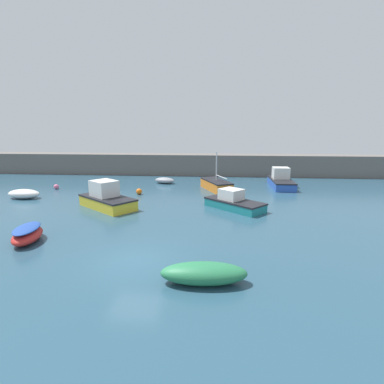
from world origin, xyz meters
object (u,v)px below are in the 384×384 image
dinghy_near_pier (165,180)px  mooring_buoy_pink (56,187)px  sailboat_twin_hulled (216,185)px  cabin_cruiser_white (107,198)px  rowboat_with_red_cover (27,234)px  rowboat_white_midwater (24,194)px  motorboat_grey_hull (234,202)px  motorboat_with_cabin (281,181)px  mooring_buoy_orange (139,191)px  rowboat_blue_near (204,273)px

dinghy_near_pier → mooring_buoy_pink: 11.27m
sailboat_twin_hulled → cabin_cruiser_white: (-8.46, -7.58, 0.23)m
rowboat_with_red_cover → cabin_cruiser_white: cabin_cruiser_white is taller
dinghy_near_pier → mooring_buoy_pink: dinghy_near_pier is taller
rowboat_white_midwater → sailboat_twin_hulled: bearing=19.3°
motorboat_grey_hull → motorboat_with_cabin: (5.39, 9.27, 0.16)m
rowboat_white_midwater → mooring_buoy_pink: bearing=83.7°
sailboat_twin_hulled → mooring_buoy_orange: sailboat_twin_hulled is taller
rowboat_with_red_cover → sailboat_twin_hulled: size_ratio=0.59×
mooring_buoy_pink → rowboat_white_midwater: bearing=-98.6°
dinghy_near_pier → rowboat_blue_near: (5.46, -21.79, 0.09)m
cabin_cruiser_white → motorboat_grey_hull: bearing=41.0°
dinghy_near_pier → cabin_cruiser_white: 11.08m
sailboat_twin_hulled → mooring_buoy_orange: size_ratio=8.83×
cabin_cruiser_white → sailboat_twin_hulled: bearing=79.9°
rowboat_white_midwater → mooring_buoy_orange: (9.73, 2.49, -0.13)m
dinghy_near_pier → sailboat_twin_hulled: sailboat_twin_hulled is taller
motorboat_grey_hull → cabin_cruiser_white: bearing=-134.5°
dinghy_near_pier → rowboat_white_midwater: 13.91m
dinghy_near_pier → motorboat_grey_hull: 12.52m
mooring_buoy_pink → cabin_cruiser_white: bearing=-40.3°
rowboat_with_red_cover → motorboat_with_cabin: size_ratio=0.51×
motorboat_grey_hull → motorboat_with_cabin: size_ratio=0.85×
cabin_cruiser_white → rowboat_white_midwater: size_ratio=1.83×
motorboat_grey_hull → dinghy_near_pier: bearing=167.7°
cabin_cruiser_white → rowboat_white_midwater: bearing=-157.8°
rowboat_blue_near → rowboat_white_midwater: (-16.59, 13.44, -0.02)m
sailboat_twin_hulled → motorboat_grey_hull: sailboat_twin_hulled is taller
sailboat_twin_hulled → rowboat_white_midwater: sailboat_twin_hulled is taller
sailboat_twin_hulled → mooring_buoy_pink: bearing=69.9°
cabin_cruiser_white → rowboat_blue_near: (8.13, -11.04, -0.32)m
rowboat_with_red_cover → motorboat_grey_hull: 13.99m
mooring_buoy_orange → dinghy_near_pier: bearing=76.6°
mooring_buoy_pink → sailboat_twin_hulled: bearing=3.3°
mooring_buoy_orange → mooring_buoy_pink: (-9.10, 1.74, -0.04)m
rowboat_with_red_cover → rowboat_blue_near: size_ratio=0.81×
mooring_buoy_orange → motorboat_grey_hull: bearing=-27.0°
sailboat_twin_hulled → rowboat_blue_near: bearing=155.6°
motorboat_with_cabin → dinghy_near_pier: bearing=-94.1°
sailboat_twin_hulled → dinghy_near_pier: bearing=37.9°
sailboat_twin_hulled → cabin_cruiser_white: size_ratio=0.92×
rowboat_with_red_cover → motorboat_with_cabin: 24.12m
rowboat_blue_near → mooring_buoy_orange: size_ratio=6.40×
rowboat_white_midwater → mooring_buoy_pink: 4.28m
rowboat_with_red_cover → rowboat_blue_near: rowboat_with_red_cover is taller
rowboat_with_red_cover → rowboat_white_midwater: bearing=21.5°
cabin_cruiser_white → mooring_buoy_pink: (-7.82, 6.63, -0.50)m
motorboat_grey_hull → rowboat_white_midwater: size_ratio=1.65×
rowboat_with_red_cover → cabin_cruiser_white: 7.60m
motorboat_grey_hull → rowboat_white_midwater: 18.42m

